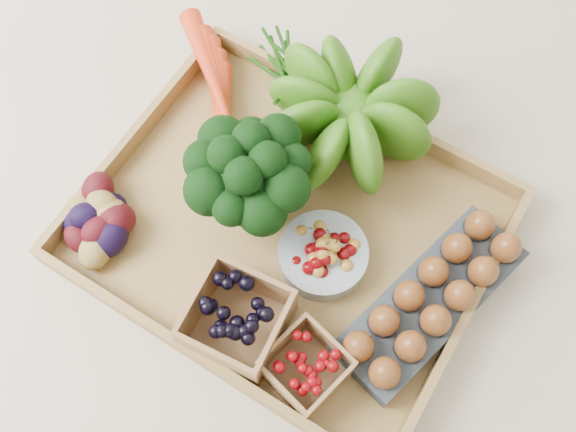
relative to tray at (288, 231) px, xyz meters
The scene contains 10 objects.
ground 0.01m from the tray, ahead, with size 4.00×4.00×0.00m, color beige.
tray is the anchor object (origin of this frame).
carrots 0.22m from the tray, 149.46° to the left, with size 0.24×0.17×0.06m, color red, non-canonical shape.
lettuce 0.20m from the tray, 91.48° to the left, with size 0.17×0.17×0.17m, color #27590E.
broccoli 0.09m from the tray, behind, with size 0.17×0.17×0.13m, color black, non-canonical shape.
cherry_bowl 0.07m from the tray, 12.53° to the right, with size 0.12×0.12×0.03m, color #8C9EA5.
egg_carton 0.22m from the tray, ahead, with size 0.10×0.29×0.03m, color #363D45.
potatoes 0.26m from the tray, 148.93° to the right, with size 0.13×0.13×0.07m, color #37080E, non-canonical shape.
punnet_blackberry 0.16m from the tray, 82.83° to the right, with size 0.12×0.12×0.08m, color black.
punnet_raspberry 0.21m from the tray, 51.95° to the right, with size 0.09×0.09×0.06m, color #6B0408.
Camera 1 is at (0.18, -0.30, 0.86)m, focal length 40.00 mm.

